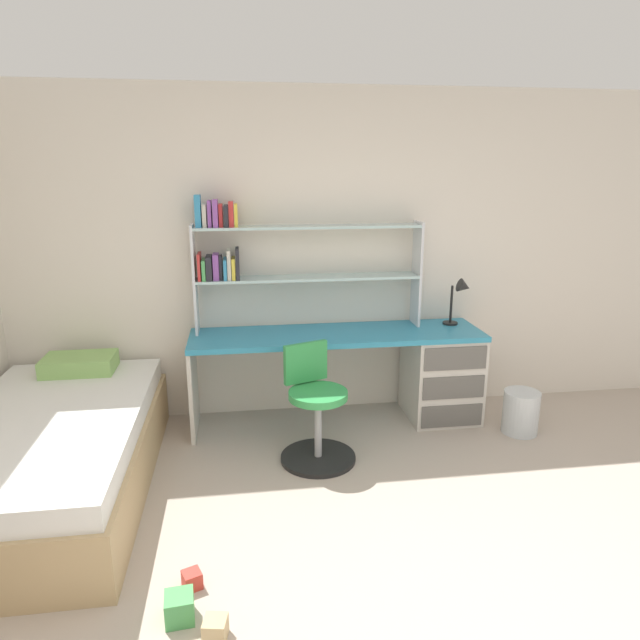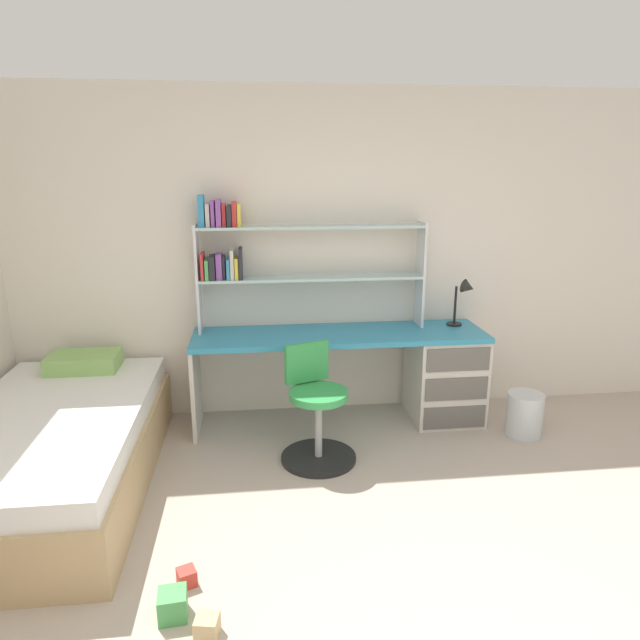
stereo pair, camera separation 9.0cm
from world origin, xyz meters
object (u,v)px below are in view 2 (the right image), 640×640
(desk_lamp, at_px, (465,295))
(waste_bin, at_px, (524,414))
(bookshelf_hutch, at_px, (276,254))
(toy_block_natural_1, at_px, (207,627))
(toy_block_red_2, at_px, (187,577))
(bed_platform, at_px, (54,450))
(desk, at_px, (416,369))
(toy_block_green_0, at_px, (173,605))
(swivel_chair, at_px, (316,416))

(desk_lamp, bearing_deg, waste_bin, -52.77)
(bookshelf_hutch, height_order, toy_block_natural_1, bookshelf_hutch)
(bookshelf_hutch, relative_size, waste_bin, 5.28)
(waste_bin, height_order, toy_block_red_2, waste_bin)
(toy_block_natural_1, bearing_deg, bed_platform, 128.27)
(desk, height_order, toy_block_natural_1, desk)
(bookshelf_hutch, bearing_deg, toy_block_green_0, -105.35)
(waste_bin, xyz_separation_m, toy_block_natural_1, (-2.23, -1.66, -0.12))
(toy_block_red_2, bearing_deg, waste_bin, 29.52)
(desk_lamp, relative_size, toy_block_green_0, 3.03)
(swivel_chair, bearing_deg, waste_bin, 6.17)
(desk, relative_size, toy_block_red_2, 26.47)
(bookshelf_hutch, bearing_deg, waste_bin, -16.77)
(bed_platform, bearing_deg, desk, 16.31)
(desk, relative_size, waste_bin, 6.78)
(swivel_chair, height_order, toy_block_green_0, swivel_chair)
(toy_block_green_0, bearing_deg, swivel_chair, 59.54)
(bookshelf_hutch, xyz_separation_m, toy_block_red_2, (-0.53, -1.88, -1.29))
(waste_bin, distance_m, toy_block_red_2, 2.71)
(toy_block_red_2, bearing_deg, toy_block_green_0, -101.10)
(swivel_chair, xyz_separation_m, bed_platform, (-1.67, -0.18, -0.06))
(toy_block_natural_1, distance_m, toy_block_red_2, 0.35)
(swivel_chair, distance_m, toy_block_green_0, 1.60)
(waste_bin, bearing_deg, desk, 152.83)
(desk_lamp, bearing_deg, bed_platform, -164.37)
(bookshelf_hutch, distance_m, desk_lamp, 1.51)
(waste_bin, relative_size, toy_block_red_2, 3.91)
(toy_block_natural_1, height_order, toy_block_red_2, toy_block_natural_1)
(bookshelf_hutch, relative_size, bed_platform, 0.84)
(bookshelf_hutch, height_order, desk_lamp, bookshelf_hutch)
(bed_platform, relative_size, toy_block_red_2, 24.57)
(toy_block_green_0, distance_m, toy_block_natural_1, 0.21)
(toy_block_green_0, xyz_separation_m, toy_block_natural_1, (0.16, -0.13, -0.01))
(desk_lamp, relative_size, toy_block_natural_1, 3.89)
(desk_lamp, relative_size, toy_block_red_2, 4.54)
(desk, bearing_deg, bed_platform, -163.69)
(bed_platform, xyz_separation_m, toy_block_red_2, (0.91, -0.98, -0.21))
(swivel_chair, height_order, waste_bin, swivel_chair)
(swivel_chair, relative_size, toy_block_natural_1, 8.11)
(swivel_chair, relative_size, waste_bin, 2.42)
(bed_platform, distance_m, toy_block_red_2, 1.35)
(desk_lamp, bearing_deg, desk, -168.82)
(desk_lamp, relative_size, swivel_chair, 0.48)
(toy_block_green_0, bearing_deg, toy_block_red_2, 78.90)
(desk, relative_size, bookshelf_hutch, 1.28)
(desk, height_order, bookshelf_hutch, bookshelf_hutch)
(swivel_chair, bearing_deg, desk_lamp, 26.89)
(toy_block_red_2, bearing_deg, bookshelf_hutch, 74.21)
(waste_bin, distance_m, toy_block_natural_1, 2.79)
(bed_platform, xyz_separation_m, toy_block_natural_1, (1.03, -1.31, -0.21))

